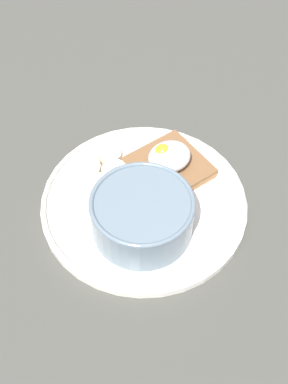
% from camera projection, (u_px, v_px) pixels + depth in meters
% --- Properties ---
extents(ground_plane, '(1.20, 1.20, 0.02)m').
position_uv_depth(ground_plane, '(144.00, 211.00, 0.71)').
color(ground_plane, '#464740').
rests_on(ground_plane, ground).
extents(plate, '(0.27, 0.27, 0.02)m').
position_uv_depth(plate, '(144.00, 203.00, 0.69)').
color(plate, white).
rests_on(plate, ground_plane).
extents(oatmeal_bowl, '(0.13, 0.13, 0.06)m').
position_uv_depth(oatmeal_bowl, '(142.00, 215.00, 0.64)').
color(oatmeal_bowl, slate).
rests_on(oatmeal_bowl, plate).
extents(toast_slice, '(0.10, 0.10, 0.01)m').
position_uv_depth(toast_slice, '(169.00, 167.00, 0.72)').
color(toast_slice, brown).
rests_on(toast_slice, plate).
extents(poached_egg, '(0.06, 0.05, 0.03)m').
position_uv_depth(poached_egg, '(169.00, 156.00, 0.70)').
color(poached_egg, white).
rests_on(poached_egg, toast_slice).
extents(banana_slice_front, '(0.05, 0.05, 0.01)m').
position_uv_depth(banana_slice_front, '(112.00, 153.00, 0.74)').
color(banana_slice_front, '#F9E4C6').
rests_on(banana_slice_front, plate).
extents(banana_slice_left, '(0.05, 0.05, 0.02)m').
position_uv_depth(banana_slice_left, '(114.00, 172.00, 0.71)').
color(banana_slice_left, '#F4E8C6').
rests_on(banana_slice_left, plate).
extents(banana_slice_back, '(0.04, 0.04, 0.01)m').
position_uv_depth(banana_slice_back, '(99.00, 184.00, 0.70)').
color(banana_slice_back, '#F6E4C3').
rests_on(banana_slice_back, plate).
extents(banana_slice_right, '(0.04, 0.04, 0.02)m').
position_uv_depth(banana_slice_right, '(89.00, 168.00, 0.72)').
color(banana_slice_right, '#F0EBBB').
rests_on(banana_slice_right, plate).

